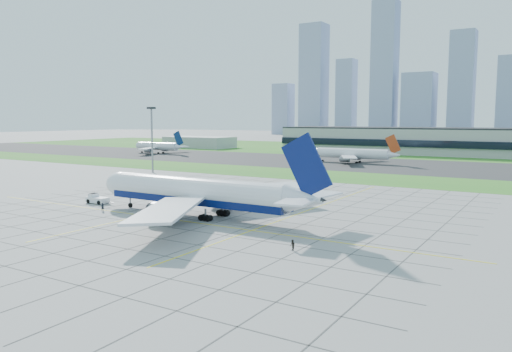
{
  "coord_description": "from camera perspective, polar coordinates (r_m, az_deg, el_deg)",
  "views": [
    {
      "loc": [
        66.97,
        -80.3,
        20.96
      ],
      "look_at": [
        3.28,
        23.5,
        7.0
      ],
      "focal_mm": 35.0,
      "sensor_mm": 36.0,
      "label": 1
    }
  ],
  "objects": [
    {
      "name": "ground",
      "position": [
        106.64,
        -8.16,
        -4.86
      ],
      "size": [
        1400.0,
        1400.0,
        0.0
      ],
      "primitive_type": "plane",
      "color": "#9C9C97",
      "rests_on": "ground"
    },
    {
      "name": "city_skyline",
      "position": [
        606.25,
        24.66,
        9.56
      ],
      "size": [
        523.0,
        32.4,
        160.0
      ],
      "color": "#909EBD",
      "rests_on": "ground"
    },
    {
      "name": "apron_markings",
      "position": [
        114.97,
        -4.46,
        -3.98
      ],
      "size": [
        120.0,
        130.0,
        0.03
      ],
      "color": "#474744",
      "rests_on": "ground"
    },
    {
      "name": "service_block",
      "position": [
        368.88,
        -6.5,
        3.86
      ],
      "size": [
        50.0,
        25.0,
        8.0
      ],
      "primitive_type": "cube",
      "color": "#B7B7B2",
      "rests_on": "ground"
    },
    {
      "name": "grass_far",
      "position": [
        342.56,
        20.22,
        2.63
      ],
      "size": [
        700.0,
        145.0,
        0.04
      ],
      "primitive_type": "cube",
      "color": "#297120",
      "rests_on": "ground"
    },
    {
      "name": "grass_median",
      "position": [
        184.18,
        10.0,
        -0.09
      ],
      "size": [
        700.0,
        35.0,
        0.04
      ],
      "primitive_type": "cube",
      "color": "#297120",
      "rests_on": "ground"
    },
    {
      "name": "crew_near",
      "position": [
        119.25,
        -17.12,
        -3.41
      ],
      "size": [
        0.67,
        0.81,
        1.91
      ],
      "primitive_type": "imported",
      "rotation": [
        0.0,
        0.0,
        1.21
      ],
      "color": "black",
      "rests_on": "ground"
    },
    {
      "name": "crew_far",
      "position": [
        80.49,
        4.2,
        -7.91
      ],
      "size": [
        1.11,
        1.08,
        1.81
      ],
      "primitive_type": "imported",
      "rotation": [
        0.0,
        0.0,
        -0.64
      ],
      "color": "black",
      "rests_on": "ground"
    },
    {
      "name": "airliner",
      "position": [
        108.3,
        -6.69,
        -1.95
      ],
      "size": [
        58.74,
        59.57,
        18.5
      ],
      "rotation": [
        0.0,
        0.0,
        -0.0
      ],
      "color": "white",
      "rests_on": "ground"
    },
    {
      "name": "terminal",
      "position": [
        311.61,
        26.59,
        3.45
      ],
      "size": [
        260.0,
        43.0,
        15.8
      ],
      "color": "#B7B7B2",
      "rests_on": "ground"
    },
    {
      "name": "asphalt_taxiway",
      "position": [
        235.97,
        14.92,
        1.23
      ],
      "size": [
        700.0,
        75.0,
        0.04
      ],
      "primitive_type": "cube",
      "color": "#383838",
      "rests_on": "ground"
    },
    {
      "name": "light_mast",
      "position": [
        199.73,
        -11.82,
        5.03
      ],
      "size": [
        2.5,
        2.5,
        25.6
      ],
      "color": "gray",
      "rests_on": "ground"
    },
    {
      "name": "distant_jet_1",
      "position": [
        243.08,
        11.11,
        2.53
      ],
      "size": [
        40.33,
        42.66,
        14.08
      ],
      "color": "white",
      "rests_on": "ground"
    },
    {
      "name": "pushback_tug",
      "position": [
        130.82,
        -17.72,
        -2.52
      ],
      "size": [
        8.54,
        3.02,
        2.38
      ],
      "rotation": [
        0.0,
        0.0,
        -0.0
      ],
      "color": "white",
      "rests_on": "ground"
    },
    {
      "name": "distant_jet_0",
      "position": [
        309.39,
        -11.11,
        3.36
      ],
      "size": [
        35.01,
        42.66,
        14.08
      ],
      "color": "white",
      "rests_on": "ground"
    }
  ]
}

